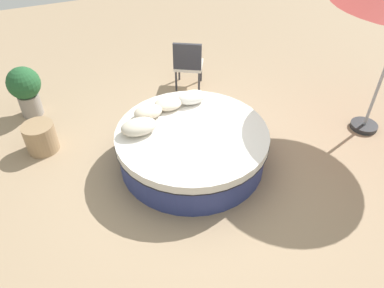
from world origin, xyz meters
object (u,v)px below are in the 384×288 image
object	(u,v)px
throw_pillow_0	(192,97)
patio_chair	(188,62)
planter	(25,88)
side_table	(41,138)
throw_pillow_2	(148,112)
throw_pillow_3	(139,127)
throw_pillow_1	(169,103)
round_bed	(192,147)

from	to	relation	value
throw_pillow_0	patio_chair	bearing A→B (deg)	69.89
planter	side_table	size ratio (longest dim) A/B	1.87
throw_pillow_2	side_table	world-z (taller)	throw_pillow_2
throw_pillow_3	patio_chair	bearing A→B (deg)	49.63
throw_pillow_2	planter	world-z (taller)	planter
throw_pillow_2	side_table	distance (m)	1.75
throw_pillow_1	patio_chair	distance (m)	1.56
throw_pillow_2	patio_chair	bearing A→B (deg)	48.87
throw_pillow_2	throw_pillow_0	bearing A→B (deg)	7.45
round_bed	side_table	bearing A→B (deg)	149.78
throw_pillow_2	planter	distance (m)	2.36
throw_pillow_2	patio_chair	distance (m)	1.87
round_bed	planter	size ratio (longest dim) A/B	2.46
throw_pillow_3	planter	world-z (taller)	planter
throw_pillow_1	patio_chair	size ratio (longest dim) A/B	0.45
patio_chair	side_table	xyz separation A→B (m)	(-2.81, -0.81, -0.33)
round_bed	throw_pillow_3	size ratio (longest dim) A/B	4.29
planter	side_table	bearing A→B (deg)	-86.31
throw_pillow_2	throw_pillow_3	distance (m)	0.39
throw_pillow_0	side_table	size ratio (longest dim) A/B	0.94
throw_pillow_0	planter	world-z (taller)	planter
throw_pillow_1	throw_pillow_2	size ratio (longest dim) A/B	1.03
side_table	throw_pillow_0	bearing A→B (deg)	-12.19
throw_pillow_0	throw_pillow_3	size ratio (longest dim) A/B	0.87
throw_pillow_1	planter	size ratio (longest dim) A/B	0.49
side_table	round_bed	bearing A→B (deg)	-30.22
round_bed	side_table	distance (m)	2.36
patio_chair	side_table	world-z (taller)	patio_chair
throw_pillow_1	throw_pillow_3	xyz separation A→B (m)	(-0.60, -0.43, 0.03)
throw_pillow_3	planter	bearing A→B (deg)	125.25
throw_pillow_2	patio_chair	size ratio (longest dim) A/B	0.44
throw_pillow_3	throw_pillow_2	bearing A→B (deg)	53.26
side_table	patio_chair	bearing A→B (deg)	16.03
patio_chair	planter	size ratio (longest dim) A/B	1.09
round_bed	throw_pillow_0	distance (m)	0.84
throw_pillow_1	planter	xyz separation A→B (m)	(-2.02, 1.57, -0.13)
side_table	throw_pillow_2	bearing A→B (deg)	-20.84
throw_pillow_0	planter	xyz separation A→B (m)	(-2.40, 1.59, -0.15)
throw_pillow_1	side_table	size ratio (longest dim) A/B	0.92
throw_pillow_3	side_table	world-z (taller)	throw_pillow_3
throw_pillow_3	patio_chair	world-z (taller)	patio_chair
throw_pillow_2	patio_chair	xyz separation A→B (m)	(1.23, 1.41, -0.11)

